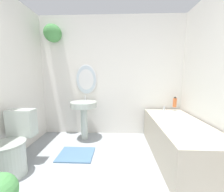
{
  "coord_description": "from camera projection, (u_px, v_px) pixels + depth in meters",
  "views": [
    {
      "loc": [
        0.13,
        -0.2,
        1.23
      ],
      "look_at": [
        0.06,
        1.62,
        0.96
      ],
      "focal_mm": 22.0,
      "sensor_mm": 36.0,
      "label": 1
    }
  ],
  "objects": [
    {
      "name": "bath_mat",
      "position": [
        76.0,
        154.0,
        2.15
      ],
      "size": [
        0.54,
        0.42,
        0.02
      ],
      "color": "#4C7093",
      "rests_on": "ground_plane"
    },
    {
      "name": "pedestal_sink",
      "position": [
        84.0,
        110.0,
        2.62
      ],
      "size": [
        0.49,
        0.49,
        0.84
      ],
      "color": "#B2BCB2",
      "rests_on": "ground_plane"
    },
    {
      "name": "toilet",
      "position": [
        14.0,
        148.0,
        1.74
      ],
      "size": [
        0.37,
        0.53,
        0.78
      ],
      "color": "#B2BCB2",
      "rests_on": "ground_plane"
    },
    {
      "name": "bathtub",
      "position": [
        178.0,
        139.0,
        2.06
      ],
      "size": [
        0.71,
        1.57,
        0.63
      ],
      "color": "#B2A893",
      "rests_on": "ground_plane"
    },
    {
      "name": "wall_back",
      "position": [
        106.0,
        74.0,
        2.81
      ],
      "size": [
        2.97,
        0.33,
        2.4
      ],
      "color": "silver",
      "rests_on": "ground_plane"
    },
    {
      "name": "shampoo_bottle",
      "position": [
        175.0,
        102.0,
        2.64
      ],
      "size": [
        0.07,
        0.07,
        0.2
      ],
      "color": "#DB6633",
      "rests_on": "bathtub"
    }
  ]
}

